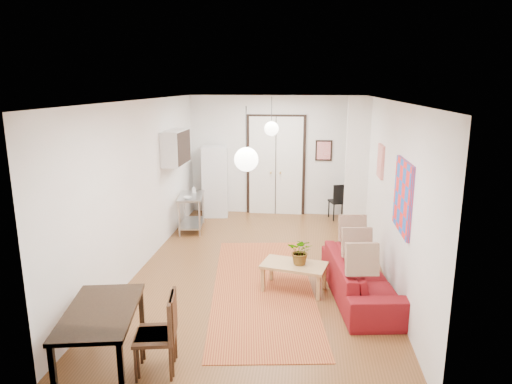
# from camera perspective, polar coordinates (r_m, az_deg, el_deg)

# --- Properties ---
(floor) EXTENTS (7.00, 7.00, 0.00)m
(floor) POSITION_cam_1_polar(r_m,az_deg,el_deg) (8.19, 0.72, -9.32)
(floor) COLOR brown
(floor) RESTS_ON ground
(ceiling) EXTENTS (4.20, 7.00, 0.02)m
(ceiling) POSITION_cam_1_polar(r_m,az_deg,el_deg) (7.57, 0.79, 11.40)
(ceiling) COLOR white
(ceiling) RESTS_ON wall_back
(wall_back) EXTENTS (4.20, 0.02, 2.90)m
(wall_back) POSITION_cam_1_polar(r_m,az_deg,el_deg) (11.18, 2.52, 4.55)
(wall_back) COLOR white
(wall_back) RESTS_ON floor
(wall_front) EXTENTS (4.20, 0.02, 2.90)m
(wall_front) POSITION_cam_1_polar(r_m,az_deg,el_deg) (4.43, -3.75, -9.34)
(wall_front) COLOR white
(wall_front) RESTS_ON floor
(wall_left) EXTENTS (0.02, 7.00, 2.90)m
(wall_left) POSITION_cam_1_polar(r_m,az_deg,el_deg) (8.22, -13.98, 0.96)
(wall_left) COLOR white
(wall_left) RESTS_ON floor
(wall_right) EXTENTS (0.02, 7.00, 2.90)m
(wall_right) POSITION_cam_1_polar(r_m,az_deg,el_deg) (7.84, 16.22, 0.22)
(wall_right) COLOR white
(wall_right) RESTS_ON floor
(double_doors) EXTENTS (1.44, 0.06, 2.50)m
(double_doors) POSITION_cam_1_polar(r_m,az_deg,el_deg) (11.18, 2.49, 3.25)
(double_doors) COLOR white
(double_doors) RESTS_ON wall_back
(stub_partition) EXTENTS (0.50, 0.10, 2.90)m
(stub_partition) POSITION_cam_1_polar(r_m,az_deg,el_deg) (10.28, 12.51, 3.47)
(stub_partition) COLOR white
(stub_partition) RESTS_ON floor
(wall_cabinet) EXTENTS (0.35, 1.00, 0.70)m
(wall_cabinet) POSITION_cam_1_polar(r_m,az_deg,el_deg) (9.49, -10.00, 5.53)
(wall_cabinet) COLOR silver
(wall_cabinet) RESTS_ON wall_left
(painting_popart) EXTENTS (0.05, 1.00, 1.00)m
(painting_popart) POSITION_cam_1_polar(r_m,az_deg,el_deg) (6.59, 17.90, -0.54)
(painting_popart) COLOR red
(painting_popart) RESTS_ON wall_right
(painting_abstract) EXTENTS (0.05, 0.50, 0.60)m
(painting_abstract) POSITION_cam_1_polar(r_m,az_deg,el_deg) (8.54, 15.33, 3.73)
(painting_abstract) COLOR #FAE8D0
(painting_abstract) RESTS_ON wall_right
(poster_back) EXTENTS (0.40, 0.03, 0.50)m
(poster_back) POSITION_cam_1_polar(r_m,az_deg,el_deg) (11.11, 8.46, 5.15)
(poster_back) COLOR red
(poster_back) RESTS_ON wall_back
(print_left) EXTENTS (0.03, 0.44, 0.54)m
(print_left) POSITION_cam_1_polar(r_m,az_deg,el_deg) (10.00, -10.04, 6.21)
(print_left) COLOR #A76E45
(print_left) RESTS_ON wall_left
(pendant_back) EXTENTS (0.30, 0.30, 0.80)m
(pendant_back) POSITION_cam_1_polar(r_m,az_deg,el_deg) (9.60, 1.95, 7.92)
(pendant_back) COLOR white
(pendant_back) RESTS_ON ceiling
(pendant_front) EXTENTS (0.30, 0.30, 0.80)m
(pendant_front) POSITION_cam_1_polar(r_m,az_deg,el_deg) (5.65, -1.22, 4.10)
(pendant_front) COLOR white
(pendant_front) RESTS_ON ceiling
(kilim_rug) EXTENTS (2.07, 4.30, 0.01)m
(kilim_rug) POSITION_cam_1_polar(r_m,az_deg,el_deg) (7.42, 0.86, -11.79)
(kilim_rug) COLOR #AF602B
(kilim_rug) RESTS_ON floor
(sofa) EXTENTS (1.14, 2.26, 0.63)m
(sofa) POSITION_cam_1_polar(r_m,az_deg,el_deg) (7.16, 13.06, -10.41)
(sofa) COLOR maroon
(sofa) RESTS_ON floor
(coffee_table) EXTENTS (1.08, 0.76, 0.44)m
(coffee_table) POSITION_cam_1_polar(r_m,az_deg,el_deg) (7.21, 4.79, -9.37)
(coffee_table) COLOR tan
(coffee_table) RESTS_ON floor
(potted_plant) EXTENTS (0.45, 0.41, 0.43)m
(potted_plant) POSITION_cam_1_polar(r_m,az_deg,el_deg) (7.11, 5.64, -7.37)
(potted_plant) COLOR #38632C
(potted_plant) RESTS_ON coffee_table
(kitchen_counter) EXTENTS (0.65, 1.08, 0.78)m
(kitchen_counter) POSITION_cam_1_polar(r_m,az_deg,el_deg) (10.15, -8.06, -2.06)
(kitchen_counter) COLOR #AFB2B4
(kitchen_counter) RESTS_ON floor
(bowl) EXTENTS (0.24, 0.24, 0.05)m
(bowl) POSITION_cam_1_polar(r_m,az_deg,el_deg) (9.79, -8.55, -0.71)
(bowl) COLOR white
(bowl) RESTS_ON kitchen_counter
(soap_bottle) EXTENTS (0.10, 0.10, 0.16)m
(soap_bottle) POSITION_cam_1_polar(r_m,az_deg,el_deg) (10.29, -7.79, 0.34)
(soap_bottle) COLOR teal
(soap_bottle) RESTS_ON kitchen_counter
(fridge) EXTENTS (0.68, 0.68, 1.71)m
(fridge) POSITION_cam_1_polar(r_m,az_deg,el_deg) (11.14, -5.13, 1.35)
(fridge) COLOR silver
(fridge) RESTS_ON floor
(dining_table) EXTENTS (0.98, 1.43, 0.73)m
(dining_table) POSITION_cam_1_polar(r_m,az_deg,el_deg) (5.51, -18.82, -14.52)
(dining_table) COLOR black
(dining_table) RESTS_ON floor
(dining_chair_near) EXTENTS (0.50, 0.65, 0.90)m
(dining_chair_near) POSITION_cam_1_polar(r_m,az_deg,el_deg) (5.50, -12.06, -15.64)
(dining_chair_near) COLOR #332010
(dining_chair_near) RESTS_ON floor
(dining_chair_far) EXTENTS (0.50, 0.65, 0.90)m
(dining_chair_far) POSITION_cam_1_polar(r_m,az_deg,el_deg) (5.43, -12.33, -16.03)
(dining_chair_far) COLOR #332010
(dining_chair_far) RESTS_ON floor
(black_side_chair) EXTENTS (0.50, 0.51, 0.87)m
(black_side_chair) POSITION_cam_1_polar(r_m,az_deg,el_deg) (11.11, 10.24, -0.66)
(black_side_chair) COLOR black
(black_side_chair) RESTS_ON floor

